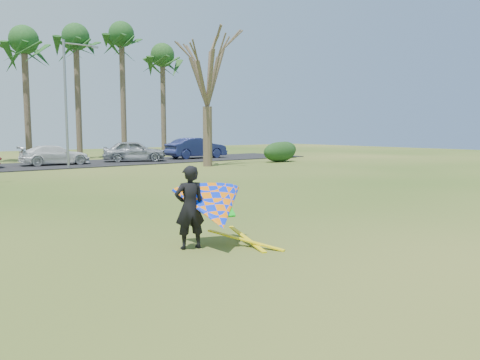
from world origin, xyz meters
TOP-DOWN VIEW (x-y plane):
  - ground at (0.00, 0.00)m, footprint 100.00×100.00m
  - parking_strip at (0.00, 25.00)m, footprint 46.00×7.00m
  - palm_6 at (2.00, 31.00)m, footprint 4.84×4.84m
  - palm_7 at (6.00, 31.00)m, footprint 4.84×4.84m
  - palm_8 at (10.00, 31.00)m, footprint 4.84×4.84m
  - palm_9 at (14.00, 31.00)m, footprint 4.84×4.84m
  - bare_tree_right at (10.00, 18.00)m, footprint 6.27×6.27m
  - streetlight at (2.16, 22.00)m, footprint 2.28×0.18m
  - hedge_near at (16.71, 18.04)m, footprint 3.05×1.38m
  - hedge_far at (20.41, 21.33)m, footprint 2.57×1.21m
  - car_3 at (2.10, 24.94)m, footprint 4.72×2.21m
  - car_4 at (7.89, 24.72)m, footprint 5.01×3.55m
  - car_5 at (13.76, 25.09)m, footprint 5.20×1.83m
  - kite_flyer at (-2.40, -0.05)m, footprint 2.13×2.39m

SIDE VIEW (x-z plane):
  - ground at x=0.00m, z-range 0.00..0.00m
  - parking_strip at x=0.00m, z-range 0.00..0.06m
  - hedge_far at x=20.41m, z-range 0.00..1.43m
  - car_3 at x=2.10m, z-range 0.06..1.39m
  - hedge_near at x=16.71m, z-range 0.00..1.52m
  - kite_flyer at x=-2.40m, z-range -0.16..1.86m
  - car_4 at x=7.89m, z-range 0.06..1.64m
  - car_5 at x=13.76m, z-range 0.06..1.77m
  - streetlight at x=2.16m, z-range 0.46..8.46m
  - bare_tree_right at x=10.00m, z-range 1.96..11.17m
  - palm_6 at x=2.00m, z-range 3.75..14.59m
  - palm_9 at x=14.00m, z-range 3.75..14.59m
  - palm_7 at x=6.00m, z-range 4.08..15.62m
  - palm_8 at x=10.00m, z-range 4.40..16.64m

